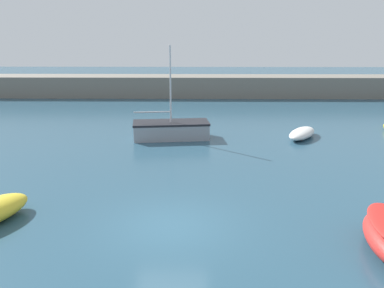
% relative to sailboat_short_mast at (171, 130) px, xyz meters
% --- Properties ---
extents(ground_plane, '(120.00, 120.00, 0.20)m').
position_rel_sailboat_short_mast_xyz_m(ground_plane, '(0.69, -11.59, -0.62)').
color(ground_plane, '#284C60').
extents(harbor_breakwater, '(54.93, 3.26, 1.93)m').
position_rel_sailboat_short_mast_xyz_m(harbor_breakwater, '(0.69, 16.20, 0.45)').
color(harbor_breakwater, slate).
rests_on(harbor_breakwater, ground_plane).
extents(sailboat_short_mast, '(4.58, 2.32, 5.37)m').
position_rel_sailboat_short_mast_xyz_m(sailboat_short_mast, '(0.00, 0.00, 0.00)').
color(sailboat_short_mast, gray).
rests_on(sailboat_short_mast, ground_plane).
extents(open_tender_yellow, '(2.57, 3.24, 0.57)m').
position_rel_sailboat_short_mast_xyz_m(open_tender_yellow, '(7.71, 0.16, -0.23)').
color(open_tender_yellow, white).
rests_on(open_tender_yellow, ground_plane).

